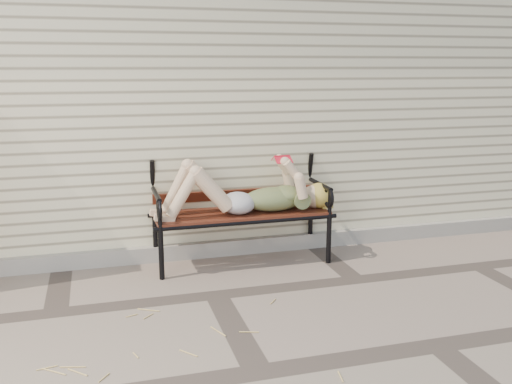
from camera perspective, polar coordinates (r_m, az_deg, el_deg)
name	(u,v)px	position (r m, az deg, el deg)	size (l,w,h in m)	color
ground	(216,295)	(4.76, -3.98, -10.24)	(80.00, 80.00, 0.00)	#7C6B5F
house_wall	(165,93)	(7.36, -9.08, 9.76)	(8.00, 4.00, 3.00)	#F0E7BB
foundation_strip	(196,250)	(5.62, -6.05, -5.81)	(8.00, 0.10, 0.15)	#9A958B
garden_bench	(239,193)	(5.42, -1.74, -0.14)	(1.79, 0.71, 1.16)	black
reading_woman	(244,192)	(5.28, -1.22, -0.05)	(1.69, 0.38, 0.53)	#0A434C
straw_scatter	(71,375)	(3.80, -18.04, -16.97)	(2.66, 1.65, 0.01)	tan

